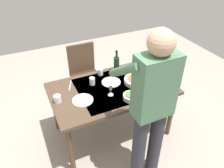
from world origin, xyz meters
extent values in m
plane|color=#9E9384|center=(0.00, 0.00, 0.00)|extent=(6.00, 6.00, 0.00)
cube|color=#4C3828|center=(0.00, 0.00, 0.71)|extent=(1.44, 0.86, 0.04)
cube|color=#C6AD89|center=(0.00, 0.00, 0.72)|extent=(0.79, 0.73, 0.00)
cylinder|color=#4C3828|center=(-0.65, -0.36, 0.34)|extent=(0.06, 0.06, 0.69)
cylinder|color=#4C3828|center=(0.65, -0.36, 0.34)|extent=(0.06, 0.06, 0.69)
cylinder|color=#4C3828|center=(-0.65, 0.36, 0.34)|extent=(0.06, 0.06, 0.69)
cylinder|color=#4C3828|center=(0.65, 0.36, 0.34)|extent=(0.06, 0.06, 0.69)
cube|color=#352114|center=(0.08, -0.73, 0.45)|extent=(0.40, 0.40, 0.04)
cube|color=#4C3828|center=(0.08, -0.91, 0.70)|extent=(0.40, 0.04, 0.45)
cylinder|color=#4C3828|center=(-0.09, -0.90, 0.23)|extent=(0.04, 0.04, 0.43)
cylinder|color=#4C3828|center=(0.25, -0.90, 0.23)|extent=(0.04, 0.04, 0.43)
cylinder|color=#4C3828|center=(-0.09, -0.56, 0.23)|extent=(0.04, 0.04, 0.43)
cylinder|color=#4C3828|center=(0.25, -0.56, 0.23)|extent=(0.04, 0.04, 0.43)
cylinder|color=#2D2D38|center=(0.03, 0.71, 0.44)|extent=(0.14, 0.14, 0.88)
cylinder|color=#2D2D38|center=(-0.17, 0.71, 0.44)|extent=(0.14, 0.14, 0.88)
cube|color=#4C7556|center=(-0.07, 0.71, 1.18)|extent=(0.36, 0.20, 0.60)
sphere|color=tan|center=(-0.07, 0.71, 1.58)|extent=(0.22, 0.22, 0.22)
cylinder|color=#4C7556|center=(0.10, 0.47, 1.25)|extent=(0.08, 0.52, 0.40)
cylinder|color=#4C7556|center=(-0.24, 0.47, 1.25)|extent=(0.08, 0.52, 0.40)
cylinder|color=black|center=(-0.21, -0.31, 0.83)|extent=(0.07, 0.07, 0.20)
cylinder|color=black|center=(-0.21, -0.31, 0.97)|extent=(0.03, 0.03, 0.08)
cylinder|color=black|center=(-0.21, -0.31, 1.01)|extent=(0.03, 0.03, 0.02)
cylinder|color=white|center=(-0.53, 0.15, 0.73)|extent=(0.06, 0.06, 0.01)
cylinder|color=white|center=(-0.53, 0.15, 0.77)|extent=(0.01, 0.01, 0.07)
cone|color=white|center=(-0.53, 0.15, 0.84)|extent=(0.07, 0.07, 0.07)
cylinder|color=maroon|center=(-0.53, 0.15, 0.82)|extent=(0.03, 0.03, 0.03)
cylinder|color=white|center=(0.08, 0.12, 0.73)|extent=(0.06, 0.06, 0.01)
cylinder|color=white|center=(0.08, 0.12, 0.77)|extent=(0.01, 0.01, 0.07)
cone|color=white|center=(0.08, 0.12, 0.84)|extent=(0.07, 0.07, 0.07)
cylinder|color=beige|center=(0.08, 0.12, 0.82)|extent=(0.03, 0.03, 0.03)
cylinder|color=silver|center=(0.19, -0.16, 0.77)|extent=(0.07, 0.07, 0.09)
cylinder|color=silver|center=(0.64, 0.00, 0.77)|extent=(0.08, 0.08, 0.09)
cylinder|color=silver|center=(0.02, -0.32, 0.77)|extent=(0.07, 0.07, 0.09)
cylinder|color=white|center=(-0.31, 0.03, 0.75)|extent=(0.30, 0.30, 0.05)
cylinder|color=#C6562D|center=(-0.31, 0.03, 0.78)|extent=(0.22, 0.22, 0.03)
cylinder|color=white|center=(-0.10, 0.28, 0.75)|extent=(0.18, 0.18, 0.05)
cylinder|color=#4C843D|center=(-0.10, 0.28, 0.78)|extent=(0.13, 0.13, 0.03)
cylinder|color=white|center=(-0.03, -0.10, 0.73)|extent=(0.23, 0.23, 0.01)
cylinder|color=white|center=(0.39, 0.09, 0.73)|extent=(0.23, 0.23, 0.01)
cube|color=silver|center=(0.44, -0.25, 0.73)|extent=(0.09, 0.19, 0.00)
cube|color=silver|center=(-0.50, -0.21, 0.73)|extent=(0.03, 0.18, 0.00)
camera|label=1|loc=(0.89, 1.92, 2.26)|focal=35.46mm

